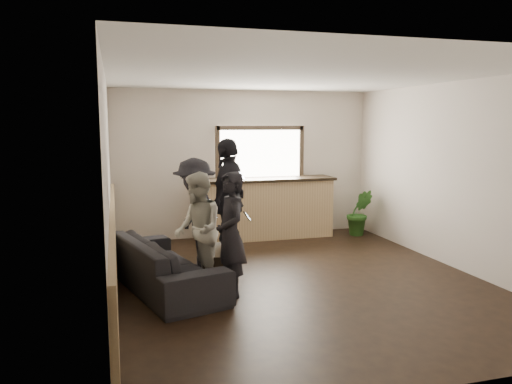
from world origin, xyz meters
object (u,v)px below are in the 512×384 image
object	(u,v)px
cup_a	(207,243)
person_b	(198,230)
person_d	(229,200)
bar_counter	(264,204)
sofa	(165,264)
person_c	(195,215)
person_a	(231,234)
coffee_table	(219,262)
potted_plant	(359,213)
cup_b	(232,248)

from	to	relation	value
cup_a	person_b	bearing A→B (deg)	-111.10
person_b	person_d	xyz separation A→B (m)	(0.68, 1.10, 0.20)
bar_counter	sofa	xyz separation A→B (m)	(-2.13, -2.51, -0.31)
person_c	person_a	bearing A→B (deg)	10.60
sofa	coffee_table	distance (m)	0.89
bar_counter	potted_plant	distance (m)	1.89
bar_counter	sofa	distance (m)	3.31
coffee_table	person_b	bearing A→B (deg)	-133.31
cup_b	person_a	distance (m)	0.80
coffee_table	person_d	world-z (taller)	person_d
cup_a	potted_plant	distance (m)	3.66
bar_counter	cup_a	distance (m)	2.42
bar_counter	person_c	size ratio (longest dim) A/B	1.60
cup_b	person_a	world-z (taller)	person_a
coffee_table	person_d	distance (m)	1.12
potted_plant	person_a	xyz separation A→B (m)	(-3.19, -2.66, 0.34)
bar_counter	cup_a	size ratio (longest dim) A/B	22.49
cup_a	person_b	size ratio (longest dim) A/B	0.08
coffee_table	person_b	size ratio (longest dim) A/B	0.56
person_d	person_c	bearing A→B (deg)	-20.85
person_d	person_a	bearing A→B (deg)	21.45
sofa	cup_b	size ratio (longest dim) A/B	22.99
person_c	coffee_table	bearing A→B (deg)	41.37
person_c	cup_a	bearing A→B (deg)	65.54
potted_plant	person_d	xyz separation A→B (m)	(-2.85, -1.08, 0.52)
person_b	bar_counter	bearing A→B (deg)	143.74
cup_b	person_b	size ratio (longest dim) A/B	0.06
cup_a	sofa	bearing A→B (deg)	-139.17
bar_counter	cup_a	world-z (taller)	bar_counter
potted_plant	person_a	distance (m)	4.17
bar_counter	person_d	xyz separation A→B (m)	(-1.00, -1.42, 0.33)
sofa	coffee_table	world-z (taller)	sofa
potted_plant	person_d	bearing A→B (deg)	-159.25
sofa	potted_plant	world-z (taller)	potted_plant
cup_b	person_c	distance (m)	0.75
coffee_table	person_c	world-z (taller)	person_c
bar_counter	potted_plant	bearing A→B (deg)	-10.46
person_a	person_b	distance (m)	0.59
bar_counter	cup_b	world-z (taller)	bar_counter
cup_a	person_b	xyz separation A→B (m)	(-0.23, -0.60, 0.34)
bar_counter	person_b	distance (m)	3.03
sofa	person_c	bearing A→B (deg)	-54.05
person_d	bar_counter	bearing A→B (deg)	178.32
person_b	coffee_table	bearing A→B (deg)	134.12
person_c	sofa	bearing A→B (deg)	-40.98
sofa	person_d	distance (m)	1.69
person_a	person_b	xyz separation A→B (m)	(-0.34, 0.48, -0.02)
coffee_table	cup_a	distance (m)	0.35
sofa	cup_b	bearing A→B (deg)	-93.56
person_a	person_c	distance (m)	1.18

